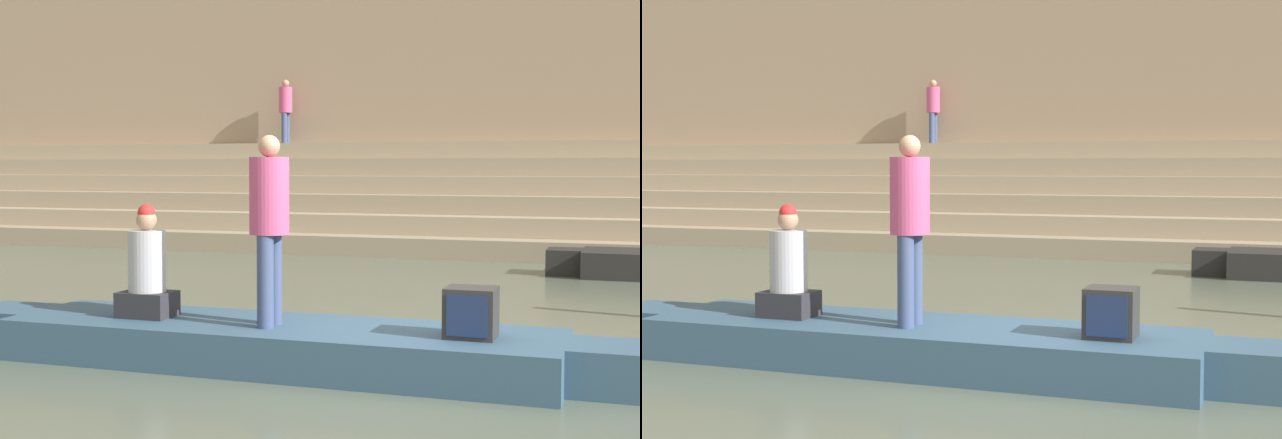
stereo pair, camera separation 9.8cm
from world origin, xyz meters
TOP-DOWN VIEW (x-y plane):
  - ground_plane at (0.00, 0.00)m, footprint 120.00×120.00m
  - ghat_steps at (0.00, 12.13)m, footprint 36.00×4.34m
  - back_wall at (0.00, 14.29)m, footprint 34.20×1.28m
  - rowboat_main at (-1.17, -0.35)m, footprint 6.66×1.49m
  - person_standing at (-1.19, -0.47)m, footprint 0.36×0.36m
  - person_rowing at (-2.50, -0.40)m, footprint 0.51×0.40m
  - tv_set at (0.63, -0.41)m, footprint 0.42×0.41m
  - person_on_steps at (-6.50, 13.34)m, footprint 0.34×0.34m

SIDE VIEW (x-z plane):
  - ground_plane at x=0.00m, z-range 0.00..0.00m
  - rowboat_main at x=-1.17m, z-range 0.01..0.40m
  - tv_set at x=0.63m, z-range 0.39..0.82m
  - person_rowing at x=-2.50m, z-range 0.27..1.37m
  - ghat_steps at x=0.00m, z-range -0.34..2.10m
  - person_standing at x=-1.19m, z-range 0.52..2.26m
  - person_on_steps at x=-6.50m, z-range 2.55..4.17m
  - back_wall at x=0.00m, z-range -0.03..8.43m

